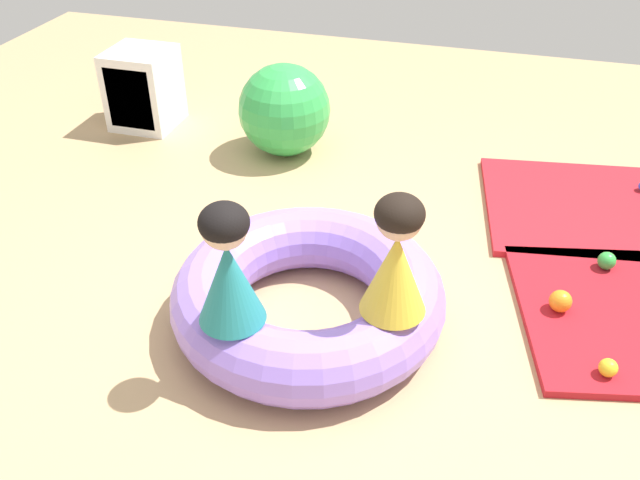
# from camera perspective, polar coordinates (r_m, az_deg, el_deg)

# --- Properties ---
(ground_plane) EXTENTS (8.00, 8.00, 0.00)m
(ground_plane) POSITION_cam_1_polar(r_m,az_deg,el_deg) (3.40, -0.44, -5.40)
(ground_plane) COLOR tan
(gym_mat_near_left) EXTENTS (1.29, 1.24, 0.04)m
(gym_mat_near_left) POSITION_cam_1_polar(r_m,az_deg,el_deg) (4.39, 21.10, 2.46)
(gym_mat_near_left) COLOR red
(gym_mat_near_left) RESTS_ON ground
(inflatable_cushion) EXTENTS (1.28, 1.28, 0.32)m
(inflatable_cushion) POSITION_cam_1_polar(r_m,az_deg,el_deg) (3.21, -1.00, -4.64)
(inflatable_cushion) COLOR #9975EA
(inflatable_cushion) RESTS_ON ground
(child_in_teal) EXTENTS (0.39, 0.39, 0.55)m
(child_in_teal) POSITION_cam_1_polar(r_m,az_deg,el_deg) (2.70, -7.69, -2.17)
(child_in_teal) COLOR teal
(child_in_teal) RESTS_ON inflatable_cushion
(child_in_yellow) EXTENTS (0.40, 0.40, 0.55)m
(child_in_yellow) POSITION_cam_1_polar(r_m,az_deg,el_deg) (2.74, 6.39, -1.42)
(child_in_yellow) COLOR yellow
(child_in_yellow) RESTS_ON inflatable_cushion
(play_ball_orange) EXTENTS (0.11, 0.11, 0.11)m
(play_ball_orange) POSITION_cam_1_polar(r_m,az_deg,el_deg) (3.47, 19.45, -4.84)
(play_ball_orange) COLOR orange
(play_ball_orange) RESTS_ON gym_mat_near_right
(play_ball_green) EXTENTS (0.09, 0.09, 0.09)m
(play_ball_green) POSITION_cam_1_polar(r_m,az_deg,el_deg) (3.85, 22.84, -1.60)
(play_ball_green) COLOR green
(play_ball_green) RESTS_ON gym_mat_near_right
(play_ball_yellow) EXTENTS (0.08, 0.08, 0.08)m
(play_ball_yellow) POSITION_cam_1_polar(r_m,az_deg,el_deg) (3.22, 22.94, -9.80)
(play_ball_yellow) COLOR yellow
(play_ball_yellow) RESTS_ON gym_mat_near_right
(exercise_ball_large) EXTENTS (0.62, 0.62, 0.62)m
(exercise_ball_large) POSITION_cam_1_polar(r_m,az_deg,el_deg) (4.66, -3.00, 10.80)
(exercise_ball_large) COLOR green
(exercise_ball_large) RESTS_ON ground
(storage_cube) EXTENTS (0.44, 0.44, 0.56)m
(storage_cube) POSITION_cam_1_polar(r_m,az_deg,el_deg) (5.22, -14.65, 12.08)
(storage_cube) COLOR white
(storage_cube) RESTS_ON ground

